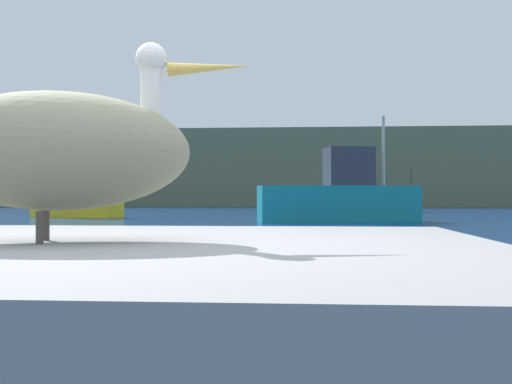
% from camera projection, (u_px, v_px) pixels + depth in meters
% --- Properties ---
extents(hillside_backdrop, '(140.00, 17.90, 7.55)m').
position_uv_depth(hillside_backdrop, '(300.00, 171.00, 69.00)').
color(hillside_backdrop, '#5B664C').
rests_on(hillside_backdrop, ground).
extents(pier_dock, '(3.62, 2.84, 0.88)m').
position_uv_depth(pier_dock, '(57.00, 350.00, 2.61)').
color(pier_dock, gray).
rests_on(pier_dock, ground).
extents(pelican, '(1.39, 0.83, 0.83)m').
position_uv_depth(pelican, '(59.00, 150.00, 2.61)').
color(pelican, gray).
rests_on(pelican, pier_dock).
extents(fishing_boat_yellow, '(4.83, 2.69, 4.87)m').
position_uv_depth(fishing_boat_yellow, '(77.00, 196.00, 31.61)').
color(fishing_boat_yellow, yellow).
rests_on(fishing_boat_yellow, ground).
extents(fishing_boat_teal, '(6.69, 3.11, 4.37)m').
position_uv_depth(fishing_boat_teal, '(340.00, 196.00, 26.15)').
color(fishing_boat_teal, teal).
rests_on(fishing_boat_teal, ground).
extents(fishing_boat_green, '(7.00, 2.83, 4.31)m').
position_uv_depth(fishing_boat_green, '(360.00, 198.00, 42.51)').
color(fishing_boat_green, '#1E8C4C').
rests_on(fishing_boat_green, ground).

